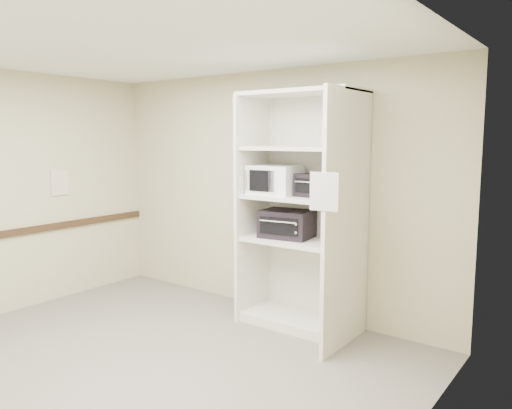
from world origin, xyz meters
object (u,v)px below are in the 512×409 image
Objects in this scene: shelving_unit at (304,220)px; microwave at (275,180)px; toaster_oven_lower at (287,224)px; toaster_oven_upper at (318,185)px.

shelving_unit is 4.82× the size of microwave.
toaster_oven_lower is (0.14, 0.03, -0.46)m from microwave.
microwave is at bearing -166.85° from toaster_oven_upper.
toaster_oven_lower is (-0.22, 0.02, -0.07)m from shelving_unit.
shelving_unit reaches higher than toaster_oven_lower.
microwave reaches higher than toaster_oven_upper.
shelving_unit is at bearing -12.15° from toaster_oven_lower.
toaster_oven_upper is (0.13, 0.04, 0.35)m from shelving_unit.
microwave is (-0.36, -0.01, 0.39)m from shelving_unit.
microwave is 0.97× the size of toaster_oven_lower.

